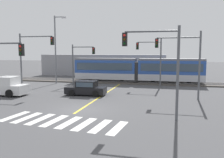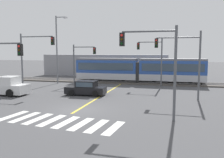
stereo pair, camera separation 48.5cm
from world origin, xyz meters
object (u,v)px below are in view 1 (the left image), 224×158
Objects in this scene: light_rail_tram at (137,69)px; traffic_light_far_left at (80,58)px; traffic_light_mid_left at (31,53)px; traffic_light_near_right at (159,58)px; traffic_light_far_right at (153,55)px; sedan_crossing at (86,88)px; street_lamp_west at (56,46)px; traffic_light_mid_right at (184,55)px; pickup_truck at (3,87)px.

light_rail_tram is 3.34× the size of traffic_light_far_left.
traffic_light_mid_left is 1.06× the size of traffic_light_near_right.
sedan_crossing is at bearing -129.84° from traffic_light_far_right.
light_rail_tram is 11.84m from sedan_crossing.
street_lamp_west is at bearing 134.36° from traffic_light_near_right.
traffic_light_mid_right is at bearing -61.66° from light_rail_tram.
pickup_truck is at bearing -133.40° from light_rail_tram.
traffic_light_far_right is (13.01, 7.06, -0.32)m from traffic_light_mid_left.
traffic_light_far_left is at bearing -12.96° from street_lamp_west.
traffic_light_near_right is 0.96× the size of traffic_light_mid_right.
sedan_crossing is 0.77× the size of traffic_light_far_left.
traffic_light_far_right reaches higher than light_rail_tram.
traffic_light_mid_left reaches higher than sedan_crossing.
street_lamp_west is at bearing 179.11° from traffic_light_far_right.
pickup_truck is at bearing -166.14° from sedan_crossing.
traffic_light_mid_right is at bearing 7.07° from pickup_truck.
traffic_light_near_right is 21.51m from street_lamp_west.
traffic_light_far_left is (-3.24, 6.91, 2.98)m from sedan_crossing.
street_lamp_west is (-11.21, -3.23, 3.29)m from light_rail_tram.
traffic_light_mid_left is at bearing 55.83° from pickup_truck.
pickup_truck is (-8.45, -2.09, 0.14)m from sedan_crossing.
traffic_light_near_right reaches higher than light_rail_tram.
traffic_light_mid_left reaches higher than light_rail_tram.
pickup_truck is at bearing -120.10° from traffic_light_far_left.
traffic_light_mid_left reaches higher than traffic_light_near_right.
pickup_truck is 18.00m from traffic_light_far_right.
street_lamp_west is at bearing 132.71° from sedan_crossing.
pickup_truck is 0.88× the size of traffic_light_near_right.
traffic_light_mid_left reaches higher than traffic_light_mid_right.
light_rail_tram is 4.65m from traffic_light_far_right.
sedan_crossing is at bearing -109.80° from light_rail_tram.
traffic_light_mid_right is at bearing -27.21° from traffic_light_far_left.
traffic_light_near_right is at bearing -52.64° from traffic_light_far_left.
pickup_truck is at bearing -172.93° from traffic_light_mid_right.
sedan_crossing is at bearing -64.92° from traffic_light_far_left.
street_lamp_west is (-13.59, 0.21, 1.25)m from traffic_light_far_right.
traffic_light_far_left is 4.42m from street_lamp_west.
light_rail_tram is 15.13m from traffic_light_mid_left.
traffic_light_far_right reaches higher than pickup_truck.
sedan_crossing is 7.64m from traffic_light_mid_left.
traffic_light_far_right is at bearing -0.89° from street_lamp_west.
pickup_truck is at bearing -146.76° from traffic_light_far_right.
traffic_light_mid_left is at bearing -118.30° from traffic_light_far_left.
traffic_light_mid_right is at bearing -64.83° from traffic_light_far_right.
traffic_light_far_right is at bearing 50.16° from sedan_crossing.
traffic_light_far_left is (-7.22, -4.15, 1.64)m from light_rail_tram.
pickup_truck is 0.98× the size of traffic_light_far_left.
traffic_light_far_right is (6.36, 7.62, 3.39)m from sedan_crossing.
traffic_light_mid_right reaches higher than sedan_crossing.
pickup_truck is 4.79m from traffic_light_mid_left.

